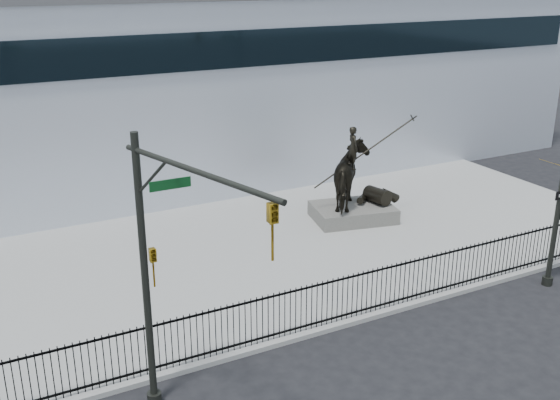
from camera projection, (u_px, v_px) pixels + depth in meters
name	position (u px, v px, depth m)	size (l,w,h in m)	color
ground	(385.00, 338.00, 19.39)	(120.00, 120.00, 0.00)	black
plaza	(277.00, 250.00, 25.20)	(30.00, 12.00, 0.15)	#979794
building	(163.00, 84.00, 34.55)	(44.00, 14.00, 9.00)	silver
picket_fence	(363.00, 293.00, 20.13)	(22.10, 0.10, 1.50)	black
statue_plinth	(353.00, 212.00, 27.95)	(3.34, 2.29, 0.63)	#524F4A
equestrian_statue	(356.00, 176.00, 27.42)	(4.19, 3.06, 3.63)	black
traffic_signal_left	(165.00, 268.00, 14.56)	(1.52, 4.84, 7.00)	black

